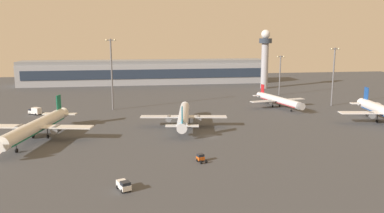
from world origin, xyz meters
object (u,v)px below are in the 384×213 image
Objects in this scene: apron_light_west at (112,71)px; apron_light_central at (333,73)px; pushback_tug at (201,158)px; airplane_near_gate at (37,127)px; control_tower at (265,55)px; maintenance_van at (124,185)px; airplane_far_stand at (184,116)px; airplane_taxiway_distant at (278,100)px; catering_truck at (35,111)px; apron_light_east at (280,72)px.

apron_light_west is 102.66m from apron_light_central.
apron_light_central is at bearing 25.51° from pushback_tug.
airplane_near_gate is 55.70m from pushback_tug.
maintenance_van is (-85.43, -151.49, -20.07)m from control_tower.
airplane_taxiway_distant is (48.48, 30.45, -0.46)m from airplane_far_stand.
catering_truck is (-38.34, 87.32, 0.40)m from maintenance_van.
airplane_taxiway_distant reaches higher than maintenance_van.
pushback_tug is at bearing -81.89° from airplane_far_stand.
airplane_near_gate is 43.72m from catering_truck.
airplane_near_gate is at bearing -161.18° from apron_light_central.
apron_light_west is (21.45, 48.09, 13.26)m from airplane_near_gate.
apron_light_west is (-6.37, 93.08, 16.49)m from maintenance_van.
apron_light_central reaches higher than apron_light_east.
maintenance_van is at bearing -137.77° from apron_light_central.
apron_light_central reaches higher than airplane_near_gate.
maintenance_van is at bearing 40.04° from airplane_taxiway_distant.
airplane_far_stand is at bearing -53.95° from apron_light_west.
control_tower is 140.80m from catering_truck.
airplane_taxiway_distant is (-16.31, -65.06, -17.80)m from control_tower.
apron_light_central is at bearing -160.14° from maintenance_van.
apron_light_east is (64.52, 106.81, 11.76)m from pushback_tug.
airplane_far_stand is 40.02m from pushback_tug.
airplane_taxiway_distant is 86.03m from pushback_tug.
maintenance_van is (-20.64, -55.98, -2.73)m from airplane_far_stand.
airplane_near_gate is 136.70m from apron_light_east.
airplane_taxiway_distant is at bearing -104.07° from control_tower.
control_tower is 10.57× the size of pushback_tug.
airplane_far_stand is 6.77× the size of catering_truck.
airplane_far_stand is at bearing -155.25° from airplane_near_gate.
airplane_near_gate reaches higher than maintenance_van.
control_tower is at bearing 46.66° from pushback_tug.
apron_light_west is at bearing -108.45° from maintenance_van.
apron_light_east is at bearing 41.42° from pushback_tug.
maintenance_van is 0.15× the size of apron_light_west.
control_tower is 116.71m from airplane_far_stand.
airplane_near_gate is at bearing 11.84° from airplane_taxiway_distant.
catering_truck is at bearing 161.50° from airplane_far_stand.
airplane_taxiway_distant is at bearing -5.03° from apron_light_west.
control_tower reaches higher than apron_light_central.
control_tower is at bearing 99.43° from apron_light_central.
apron_light_west reaches higher than airplane_far_stand.
airplane_near_gate is at bearing -114.04° from apron_light_west.
catering_truck is 0.22× the size of apron_light_central.
airplane_far_stand is 47.90m from apron_light_west.
maintenance_van is at bearing -119.42° from control_tower.
airplane_far_stand is 8.80× the size of maintenance_van.
airplane_far_stand is 57.25m from airplane_taxiway_distant.
apron_light_central is (123.93, 42.24, 11.15)m from airplane_near_gate.
catering_truck is 135.17m from apron_light_central.
control_tower is 108.87m from apron_light_west.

